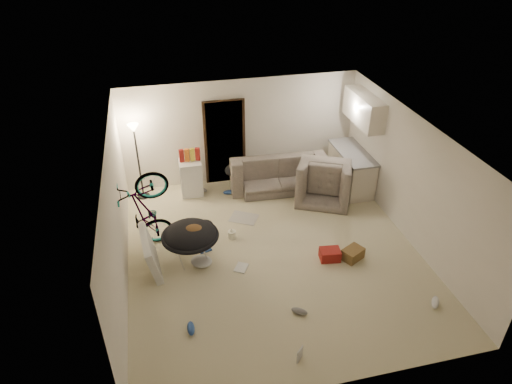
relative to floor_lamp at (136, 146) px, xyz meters
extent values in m
cube|color=beige|center=(2.40, -2.65, -1.32)|extent=(5.50, 6.00, 0.02)
cube|color=white|center=(2.40, -2.65, 1.20)|extent=(5.50, 6.00, 0.02)
cube|color=white|center=(2.40, 0.36, -0.06)|extent=(5.50, 0.02, 2.50)
cube|color=white|center=(2.40, -5.66, -0.06)|extent=(5.50, 0.02, 2.50)
cube|color=white|center=(-0.36, -2.65, -0.06)|extent=(0.02, 6.00, 2.50)
cube|color=white|center=(5.16, -2.65, -0.06)|extent=(0.02, 6.00, 2.50)
cube|color=black|center=(2.00, 0.32, -0.29)|extent=(0.85, 0.10, 2.04)
cube|color=black|center=(2.00, 0.29, -0.29)|extent=(0.97, 0.04, 2.10)
cylinder|color=black|center=(0.00, 0.00, -1.29)|extent=(0.28, 0.28, 0.03)
cylinder|color=black|center=(0.00, 0.00, -0.46)|extent=(0.04, 0.04, 1.70)
cone|color=#FFE0A5|center=(0.00, 0.00, 0.41)|extent=(0.24, 0.24, 0.18)
cube|color=silver|center=(4.83, -0.65, -0.87)|extent=(0.60, 1.50, 0.88)
cube|color=gray|center=(4.83, -0.65, -0.41)|extent=(0.64, 1.54, 0.04)
cube|color=silver|center=(4.96, -0.65, 0.64)|extent=(0.38, 1.40, 0.65)
imported|color=#353C36|center=(3.12, -0.20, -0.98)|extent=(2.27, 0.97, 0.65)
imported|color=#353C36|center=(4.09, -0.89, -0.93)|extent=(1.49, 1.42, 0.76)
imported|color=black|center=(0.10, -1.93, -0.84)|extent=(1.83, 0.90, 1.03)
imported|color=maroon|center=(2.07, -5.20, -1.30)|extent=(0.29, 0.29, 0.02)
cube|color=white|center=(1.12, -0.10, -0.89)|extent=(0.50, 0.50, 0.84)
cube|color=maroon|center=(0.95, -0.10, -0.31)|extent=(0.11, 0.09, 0.30)
cube|color=orange|center=(1.07, -0.10, -0.31)|extent=(0.12, 0.10, 0.30)
cube|color=yellow|center=(1.19, -0.10, -0.31)|extent=(0.11, 0.09, 0.30)
cube|color=maroon|center=(1.31, -0.10, -0.31)|extent=(0.12, 0.10, 0.30)
cylinder|color=silver|center=(0.84, -2.48, -1.06)|extent=(0.71, 0.71, 0.50)
ellipsoid|color=black|center=(0.84, -2.48, -0.75)|extent=(0.99, 0.99, 0.42)
torus|color=black|center=(0.84, -2.48, -0.75)|extent=(1.07, 1.07, 0.08)
ellipsoid|color=brown|center=(0.89, -2.51, -0.64)|extent=(0.49, 0.41, 0.22)
ellipsoid|color=black|center=(2.17, -0.20, -0.77)|extent=(0.62, 0.53, 0.28)
cube|color=silver|center=(0.10, -2.55, -0.96)|extent=(0.37, 1.08, 0.71)
cube|color=brown|center=(3.83, -3.17, -1.19)|extent=(0.48, 0.43, 0.22)
cube|color=maroon|center=(3.40, -3.09, -1.20)|extent=(0.41, 0.32, 0.22)
cylinder|color=white|center=(1.71, -2.01, -1.22)|extent=(0.16, 0.16, 0.16)
cone|color=white|center=(1.71, -2.01, -1.11)|extent=(0.09, 0.09, 0.07)
cube|color=#B9B4AB|center=(2.09, -1.38, -1.30)|extent=(0.71, 0.67, 0.01)
cube|color=#2A4C98|center=(1.10, -2.20, -1.29)|extent=(0.31, 0.37, 0.03)
cube|color=silver|center=(1.70, -2.96, -1.29)|extent=(0.32, 0.34, 0.03)
ellipsoid|color=#2A4C98|center=(1.94, -0.35, -1.26)|extent=(0.27, 0.12, 0.10)
ellipsoid|color=slate|center=(1.34, -0.10, -1.26)|extent=(0.30, 0.24, 0.10)
ellipsoid|color=#2A4C98|center=(0.63, -4.22, -1.25)|extent=(0.12, 0.29, 0.11)
ellipsoid|color=slate|center=(2.41, -4.27, -1.26)|extent=(0.29, 0.25, 0.10)
ellipsoid|color=white|center=(4.70, -4.61, -1.25)|extent=(0.27, 0.32, 0.11)
ellipsoid|color=black|center=(1.15, -1.59, -1.23)|extent=(0.62, 0.58, 0.16)
ellipsoid|color=silver|center=(1.00, -2.66, -1.24)|extent=(0.54, 0.52, 0.13)
camera|label=1|loc=(0.49, -9.29, 4.39)|focal=32.00mm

